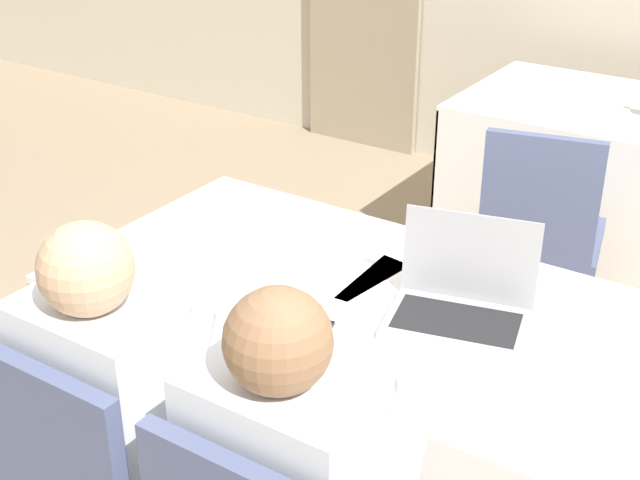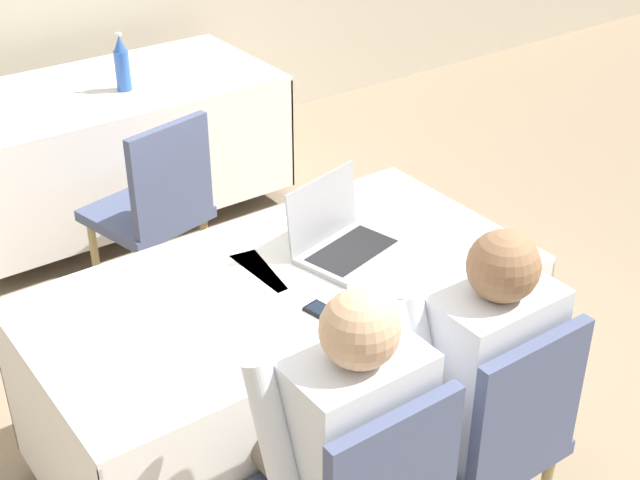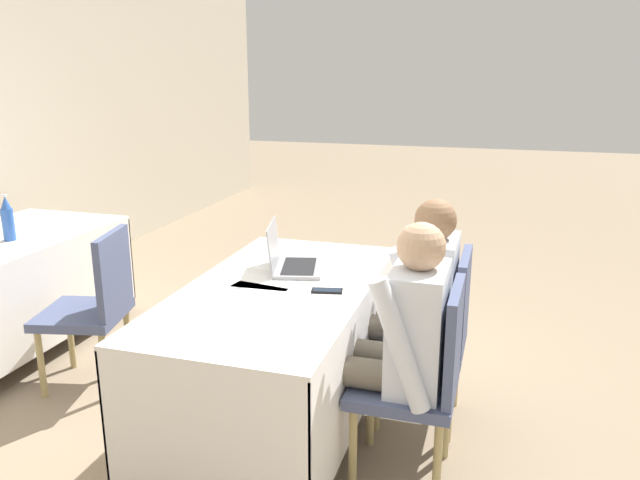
# 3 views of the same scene
# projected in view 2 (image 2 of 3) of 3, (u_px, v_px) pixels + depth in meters

# --- Properties ---
(ground_plane) EXTENTS (24.00, 24.00, 0.00)m
(ground_plane) POSITION_uv_depth(u_px,v_px,m) (286.00, 445.00, 3.27)
(ground_plane) COLOR gray
(conference_table_near) EXTENTS (1.66, 0.86, 0.73)m
(conference_table_near) POSITION_uv_depth(u_px,v_px,m) (283.00, 322.00, 2.98)
(conference_table_near) COLOR white
(conference_table_near) RESTS_ON ground_plane
(conference_table_far) EXTENTS (1.66, 0.86, 0.73)m
(conference_table_far) POSITION_uv_depth(u_px,v_px,m) (110.00, 118.00, 4.49)
(conference_table_far) COLOR white
(conference_table_far) RESTS_ON ground_plane
(laptop) EXTENTS (0.40, 0.34, 0.25)m
(laptop) POSITION_uv_depth(u_px,v_px,m) (343.00, 239.00, 3.02)
(laptop) COLOR #99999E
(laptop) RESTS_ON conference_table_near
(cell_phone) EXTENTS (0.09, 0.16, 0.01)m
(cell_phone) POSITION_uv_depth(u_px,v_px,m) (327.00, 313.00, 2.72)
(cell_phone) COLOR black
(cell_phone) RESTS_ON conference_table_near
(paper_beside_laptop) EXTENTS (0.22, 0.30, 0.00)m
(paper_beside_laptop) POSITION_uv_depth(u_px,v_px,m) (278.00, 263.00, 2.98)
(paper_beside_laptop) COLOR white
(paper_beside_laptop) RESTS_ON conference_table_near
(paper_centre_table) EXTENTS (0.25, 0.32, 0.00)m
(paper_centre_table) POSITION_uv_depth(u_px,v_px,m) (243.00, 278.00, 2.90)
(paper_centre_table) COLOR white
(paper_centre_table) RESTS_ON conference_table_near
(paper_left_edge) EXTENTS (0.21, 0.30, 0.00)m
(paper_left_edge) POSITION_uv_depth(u_px,v_px,m) (322.00, 223.00, 3.21)
(paper_left_edge) COLOR white
(paper_left_edge) RESTS_ON conference_table_near
(water_bottle) EXTENTS (0.07, 0.07, 0.29)m
(water_bottle) POSITION_uv_depth(u_px,v_px,m) (122.00, 65.00, 4.29)
(water_bottle) COLOR #2D5BB7
(water_bottle) RESTS_ON conference_table_far
(chair_near_right) EXTENTS (0.44, 0.44, 0.89)m
(chair_near_right) POSITION_uv_depth(u_px,v_px,m) (490.00, 432.00, 2.62)
(chair_near_right) COLOR tan
(chair_near_right) RESTS_ON ground_plane
(chair_far_spare) EXTENTS (0.53, 0.53, 0.89)m
(chair_far_spare) POSITION_uv_depth(u_px,v_px,m) (156.00, 205.00, 3.84)
(chair_far_spare) COLOR tan
(chair_far_spare) RESTS_ON ground_plane
(person_checkered_shirt) EXTENTS (0.50, 0.52, 1.15)m
(person_checkered_shirt) POSITION_uv_depth(u_px,v_px,m) (339.00, 438.00, 2.37)
(person_checkered_shirt) COLOR #665B4C
(person_checkered_shirt) RESTS_ON ground_plane
(person_white_shirt) EXTENTS (0.50, 0.52, 1.15)m
(person_white_shirt) POSITION_uv_depth(u_px,v_px,m) (470.00, 371.00, 2.61)
(person_white_shirt) COLOR #665B4C
(person_white_shirt) RESTS_ON ground_plane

